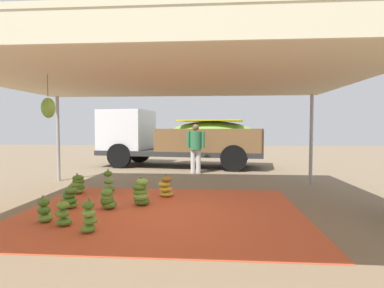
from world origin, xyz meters
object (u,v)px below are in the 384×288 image
at_px(banana_bunch_8, 63,215).
at_px(worker_0, 196,145).
at_px(banana_bunch_3, 89,218).
at_px(banana_bunch_6, 78,185).
at_px(banana_bunch_4, 108,199).
at_px(banana_bunch_1, 44,211).
at_px(cargo_truck_main, 177,137).
at_px(banana_bunch_5, 141,193).
at_px(banana_bunch_2, 109,182).
at_px(banana_bunch_7, 70,199).
at_px(banana_bunch_0, 166,187).

relative_size(banana_bunch_8, worker_0, 0.26).
height_order(banana_bunch_3, banana_bunch_6, banana_bunch_3).
bearing_deg(banana_bunch_4, worker_0, 73.91).
height_order(banana_bunch_1, cargo_truck_main, cargo_truck_main).
bearing_deg(cargo_truck_main, worker_0, -65.80).
distance_m(banana_bunch_1, banana_bunch_5, 1.89).
distance_m(banana_bunch_8, worker_0, 6.43).
bearing_deg(banana_bunch_3, banana_bunch_2, 103.73).
relative_size(banana_bunch_6, worker_0, 0.29).
xyz_separation_m(banana_bunch_1, banana_bunch_2, (0.23, 2.60, 0.05)).
distance_m(banana_bunch_7, banana_bunch_8, 1.17).
relative_size(banana_bunch_3, cargo_truck_main, 0.08).
height_order(banana_bunch_0, banana_bunch_6, banana_bunch_0).
bearing_deg(banana_bunch_1, banana_bunch_7, 89.34).
height_order(banana_bunch_2, banana_bunch_7, banana_bunch_2).
distance_m(banana_bunch_1, banana_bunch_2, 2.61).
bearing_deg(banana_bunch_1, banana_bunch_0, 50.10).
relative_size(banana_bunch_5, banana_bunch_8, 1.29).
xyz_separation_m(banana_bunch_1, banana_bunch_4, (0.80, 0.92, 0.00)).
distance_m(banana_bunch_2, banana_bunch_3, 3.13).
bearing_deg(banana_bunch_0, cargo_truck_main, 94.58).
height_order(banana_bunch_6, banana_bunch_8, banana_bunch_6).
bearing_deg(banana_bunch_3, banana_bunch_4, 97.39).
distance_m(banana_bunch_3, banana_bunch_7, 1.67).
relative_size(banana_bunch_1, banana_bunch_6, 0.93).
height_order(banana_bunch_3, banana_bunch_8, banana_bunch_3).
height_order(banana_bunch_8, worker_0, worker_0).
bearing_deg(banana_bunch_0, worker_0, 83.02).
bearing_deg(banana_bunch_3, banana_bunch_1, 155.74).
bearing_deg(banana_bunch_4, banana_bunch_8, -108.71).
height_order(banana_bunch_1, banana_bunch_4, banana_bunch_1).
xyz_separation_m(banana_bunch_1, cargo_truck_main, (1.30, 8.03, 1.03)).
relative_size(banana_bunch_0, banana_bunch_2, 0.94).
height_order(banana_bunch_0, banana_bunch_8, banana_bunch_0).
height_order(banana_bunch_0, cargo_truck_main, cargo_truck_main).
bearing_deg(banana_bunch_4, cargo_truck_main, 85.91).
bearing_deg(banana_bunch_2, banana_bunch_7, -97.40).
relative_size(banana_bunch_6, banana_bunch_8, 1.08).
bearing_deg(worker_0, banana_bunch_6, -126.88).
bearing_deg(banana_bunch_1, banana_bunch_2, 84.98).
bearing_deg(cargo_truck_main, banana_bunch_7, -100.32).
relative_size(banana_bunch_6, banana_bunch_7, 1.04).
relative_size(banana_bunch_4, banana_bunch_5, 0.75).
distance_m(banana_bunch_0, banana_bunch_1, 2.77).
distance_m(banana_bunch_4, banana_bunch_6, 1.89).
bearing_deg(banana_bunch_3, banana_bunch_0, 72.57).
distance_m(banana_bunch_3, banana_bunch_6, 3.12).
xyz_separation_m(banana_bunch_6, cargo_truck_main, (1.77, 5.70, 1.01)).
relative_size(banana_bunch_0, banana_bunch_4, 1.21).
xyz_separation_m(banana_bunch_2, banana_bunch_4, (0.57, -1.68, -0.05)).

